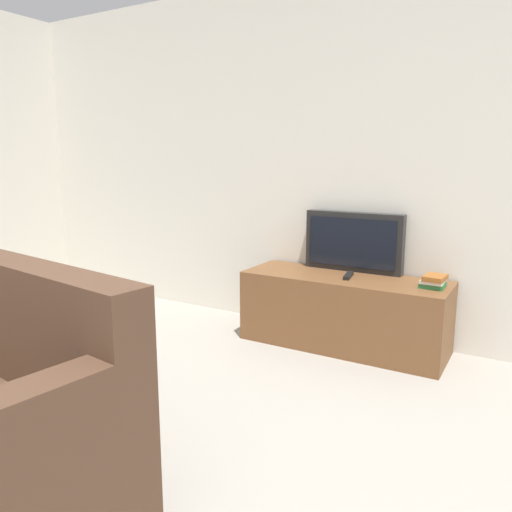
# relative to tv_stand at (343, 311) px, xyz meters

# --- Properties ---
(wall_back) EXTENTS (9.00, 0.06, 2.60)m
(wall_back) POSITION_rel_tv_stand_xyz_m (-0.20, 0.30, 1.05)
(wall_back) COLOR silver
(wall_back) RESTS_ON ground_plane
(tv_stand) EXTENTS (1.41, 0.49, 0.50)m
(tv_stand) POSITION_rel_tv_stand_xyz_m (0.00, 0.00, 0.00)
(tv_stand) COLOR brown
(tv_stand) RESTS_ON ground_plane
(television) EXTENTS (0.71, 0.09, 0.43)m
(television) POSITION_rel_tv_stand_xyz_m (-0.02, 0.20, 0.46)
(television) COLOR black
(television) RESTS_ON tv_stand
(book_stack) EXTENTS (0.16, 0.19, 0.08)m
(book_stack) POSITION_rel_tv_stand_xyz_m (0.59, 0.01, 0.29)
(book_stack) COLOR #2D753D
(book_stack) RESTS_ON tv_stand
(remote_on_stand) EXTENTS (0.07, 0.20, 0.02)m
(remote_on_stand) POSITION_rel_tv_stand_xyz_m (0.03, -0.01, 0.26)
(remote_on_stand) COLOR black
(remote_on_stand) RESTS_ON tv_stand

